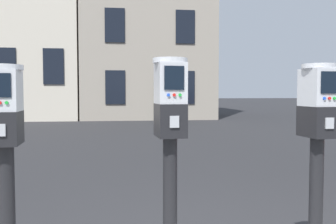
# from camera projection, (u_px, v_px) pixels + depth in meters

# --- Properties ---
(parking_meter_near_kerb) EXTENTS (0.23, 0.26, 1.33)m
(parking_meter_near_kerb) POSITION_uv_depth(u_px,v_px,m) (6.00, 135.00, 2.19)
(parking_meter_near_kerb) COLOR black
(parking_meter_near_kerb) RESTS_ON sidewalk_slab
(parking_meter_twin_adjacent) EXTENTS (0.23, 0.26, 1.38)m
(parking_meter_twin_adjacent) POSITION_uv_depth(u_px,v_px,m) (170.00, 127.00, 2.31)
(parking_meter_twin_adjacent) COLOR black
(parking_meter_twin_adjacent) RESTS_ON sidewalk_slab
(parking_meter_end_of_row) EXTENTS (0.23, 0.26, 1.35)m
(parking_meter_end_of_row) POSITION_uv_depth(u_px,v_px,m) (318.00, 128.00, 2.44)
(parking_meter_end_of_row) COLOR black
(parking_meter_end_of_row) RESTS_ON sidewalk_slab
(townhouse_brick_corner) EXTENTS (6.48, 5.95, 11.24)m
(townhouse_brick_corner) POSITION_uv_depth(u_px,v_px,m) (146.00, 12.00, 19.82)
(townhouse_brick_corner) COLOR #9E9384
(townhouse_brick_corner) RESTS_ON ground_plane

